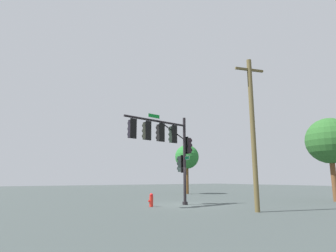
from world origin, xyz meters
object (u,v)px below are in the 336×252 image
at_px(utility_pole, 253,130).
at_px(tree_mid, 187,157).
at_px(tree_near, 330,141).
at_px(signal_pole_assembly, 167,143).
at_px(fire_hydrant, 151,200).

distance_m(utility_pole, tree_mid, 17.89).
bearing_deg(tree_near, tree_mid, -78.71).
relative_size(signal_pole_assembly, tree_near, 0.92).
xyz_separation_m(tree_near, tree_mid, (2.99, -14.99, -0.46)).
bearing_deg(utility_pole, signal_pole_assembly, -67.83).
xyz_separation_m(signal_pole_assembly, utility_pole, (-2.18, 5.36, 0.33)).
xyz_separation_m(utility_pole, tree_near, (-10.69, -1.16, 0.28)).
relative_size(tree_near, tree_mid, 1.15).
bearing_deg(utility_pole, tree_near, -173.80).
relative_size(signal_pole_assembly, fire_hydrant, 7.26).
relative_size(utility_pole, tree_near, 1.30).
distance_m(utility_pole, fire_hydrant, 7.59).
height_order(signal_pole_assembly, tree_mid, signal_pole_assembly).
distance_m(fire_hydrant, tree_near, 15.26).
distance_m(tree_near, tree_mid, 15.29).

